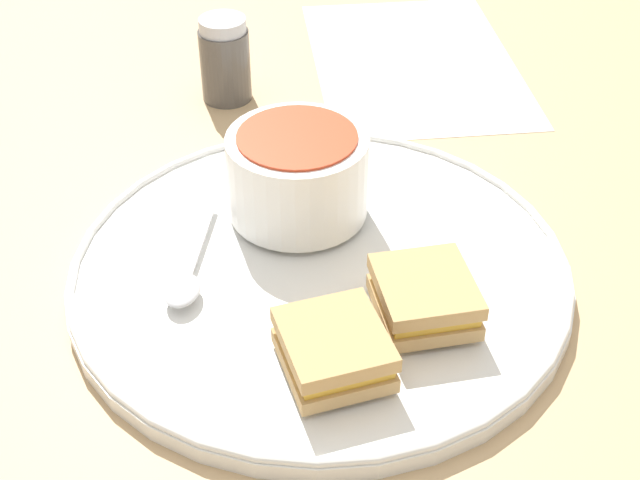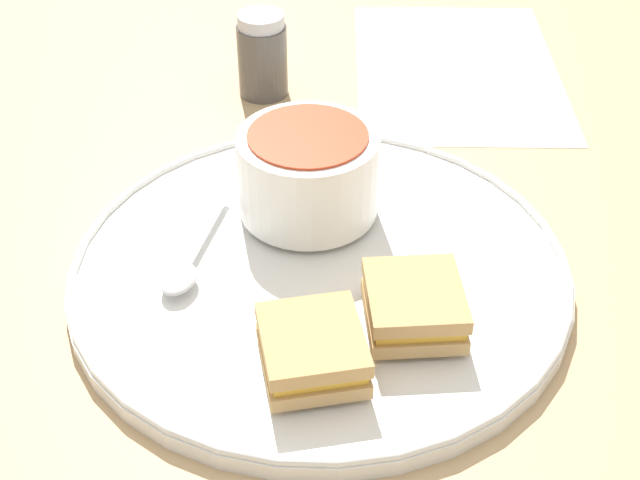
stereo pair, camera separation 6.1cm
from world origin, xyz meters
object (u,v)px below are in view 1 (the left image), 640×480
object	(u,v)px
soup_bowl	(298,174)
sandwich_half_far	(425,296)
spoon	(185,280)
sandwich_half_near	(334,349)
salt_shaker	(225,60)

from	to	relation	value
soup_bowl	sandwich_half_far	world-z (taller)	soup_bowl
soup_bowl	sandwich_half_far	xyz separation A→B (m)	(-0.04, 0.14, -0.02)
soup_bowl	spoon	size ratio (longest dim) A/B	0.95
sandwich_half_far	sandwich_half_near	bearing A→B (deg)	16.72
soup_bowl	salt_shaker	world-z (taller)	soup_bowl
soup_bowl	salt_shaker	xyz separation A→B (m)	(-0.01, -0.21, -0.01)
sandwich_half_near	salt_shaker	bearing A→B (deg)	-97.16
soup_bowl	sandwich_half_near	size ratio (longest dim) A/B	1.47
soup_bowl	spoon	xyz separation A→B (m)	(0.10, 0.05, -0.03)
salt_shaker	soup_bowl	bearing A→B (deg)	87.47
soup_bowl	sandwich_half_far	size ratio (longest dim) A/B	1.35
soup_bowl	salt_shaker	distance (m)	0.21
sandwich_half_far	salt_shaker	distance (m)	0.35
sandwich_half_near	salt_shaker	size ratio (longest dim) A/B	0.89
soup_bowl	sandwich_half_far	distance (m)	0.14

